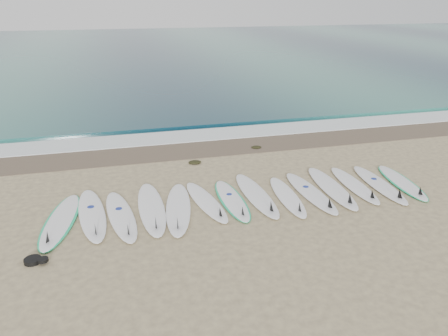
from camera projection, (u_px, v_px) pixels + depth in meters
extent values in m
plane|color=tan|center=(247.00, 201.00, 10.72)|extent=(120.00, 120.00, 0.00)
cube|color=#1C5153|center=(140.00, 50.00, 39.92)|extent=(120.00, 55.00, 0.03)
cube|color=brown|center=(209.00, 148.00, 14.41)|extent=(120.00, 1.80, 0.01)
cube|color=silver|center=(201.00, 135.00, 15.66)|extent=(120.00, 1.40, 0.04)
cube|color=#1C5153|center=(193.00, 123.00, 17.00)|extent=(120.00, 1.00, 0.10)
ellipsoid|color=white|center=(61.00, 220.00, 9.70)|extent=(0.98, 2.72, 0.09)
ellipsoid|color=#18C57E|center=(61.00, 220.00, 9.70)|extent=(1.07, 2.76, 0.06)
cone|color=black|center=(47.00, 236.00, 8.74)|extent=(0.27, 0.32, 0.28)
ellipsoid|color=white|center=(92.00, 214.00, 9.98)|extent=(0.85, 2.84, 0.09)
cone|color=black|center=(95.00, 228.00, 9.03)|extent=(0.26, 0.32, 0.30)
cylinder|color=navy|center=(91.00, 207.00, 10.20)|extent=(0.18, 0.18, 0.01)
ellipsoid|color=white|center=(121.00, 215.00, 9.92)|extent=(0.87, 2.71, 0.09)
cone|color=black|center=(128.00, 229.00, 9.02)|extent=(0.26, 0.31, 0.28)
cylinder|color=navy|center=(119.00, 209.00, 10.12)|extent=(0.17, 0.17, 0.01)
ellipsoid|color=white|center=(151.00, 207.00, 10.27)|extent=(0.62, 2.89, 0.09)
cone|color=black|center=(156.00, 222.00, 9.26)|extent=(0.25, 0.31, 0.31)
ellipsoid|color=white|center=(178.00, 208.00, 10.26)|extent=(1.03, 2.84, 0.09)
cone|color=black|center=(178.00, 222.00, 9.26)|extent=(0.28, 0.33, 0.30)
ellipsoid|color=white|center=(206.00, 201.00, 10.60)|extent=(0.88, 2.51, 0.08)
cone|color=black|center=(220.00, 212.00, 9.78)|extent=(0.25, 0.29, 0.26)
ellipsoid|color=white|center=(232.00, 200.00, 10.68)|extent=(0.52, 2.42, 0.08)
ellipsoid|color=#18C57E|center=(232.00, 200.00, 10.68)|extent=(0.60, 2.43, 0.06)
cone|color=black|center=(243.00, 210.00, 9.84)|extent=(0.21, 0.26, 0.26)
cylinder|color=navy|center=(229.00, 194.00, 10.87)|extent=(0.14, 0.14, 0.01)
ellipsoid|color=white|center=(256.00, 194.00, 10.95)|extent=(0.64, 2.77, 0.09)
cone|color=black|center=(271.00, 206.00, 9.99)|extent=(0.24, 0.30, 0.29)
ellipsoid|color=white|center=(287.00, 196.00, 10.87)|extent=(0.68, 2.47, 0.08)
cone|color=black|center=(300.00, 207.00, 10.00)|extent=(0.22, 0.27, 0.26)
ellipsoid|color=white|center=(310.00, 192.00, 11.07)|extent=(0.63, 2.66, 0.09)
cone|color=black|center=(330.00, 203.00, 10.16)|extent=(0.23, 0.29, 0.28)
cylinder|color=navy|center=(306.00, 187.00, 11.28)|extent=(0.16, 0.16, 0.01)
ellipsoid|color=white|center=(331.00, 187.00, 11.36)|extent=(0.74, 2.82, 0.09)
cone|color=black|center=(350.00, 198.00, 10.37)|extent=(0.25, 0.31, 0.30)
ellipsoid|color=white|center=(354.00, 185.00, 11.52)|extent=(0.64, 2.52, 0.08)
cone|color=black|center=(372.00, 194.00, 10.64)|extent=(0.22, 0.28, 0.27)
ellipsoid|color=white|center=(379.00, 184.00, 11.56)|extent=(0.71, 2.65, 0.08)
cone|color=black|center=(400.00, 194.00, 10.63)|extent=(0.24, 0.29, 0.28)
cylinder|color=navy|center=(374.00, 179.00, 11.77)|extent=(0.16, 0.16, 0.01)
ellipsoid|color=white|center=(401.00, 182.00, 11.69)|extent=(0.81, 2.47, 0.08)
ellipsoid|color=#18C57E|center=(401.00, 182.00, 11.70)|extent=(0.90, 2.50, 0.06)
cone|color=black|center=(420.00, 191.00, 10.82)|extent=(0.24, 0.28, 0.26)
ellipsoid|color=black|center=(195.00, 162.00, 13.08)|extent=(0.38, 0.30, 0.07)
ellipsoid|color=black|center=(256.00, 147.00, 14.38)|extent=(0.34, 0.27, 0.07)
cylinder|color=black|center=(33.00, 260.00, 8.24)|extent=(0.32, 0.32, 0.08)
cylinder|color=black|center=(43.00, 260.00, 8.18)|extent=(0.20, 0.20, 0.06)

